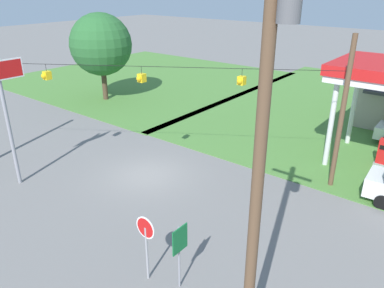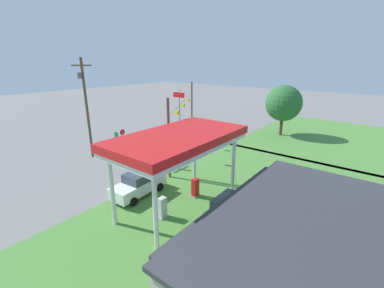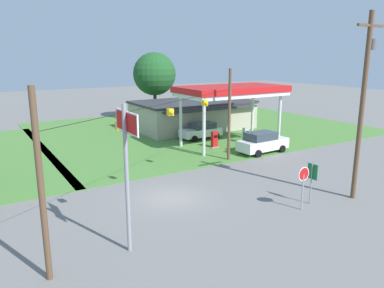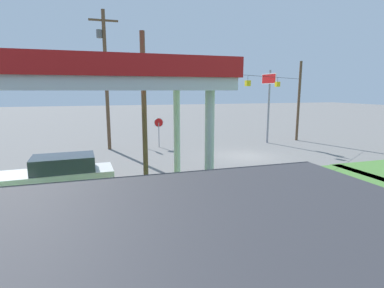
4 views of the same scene
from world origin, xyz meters
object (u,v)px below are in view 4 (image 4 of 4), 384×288
(fuel_pump_near, at_px, (124,206))
(route_sign, at_px, (146,128))
(fuel_pump_far, at_px, (2,220))
(car_at_pumps_rear, at_px, (92,267))
(utility_pole_main, at_px, (105,74))
(car_at_pumps_front, at_px, (59,176))
(gas_station_canopy, at_px, (56,78))
(stop_sign_overhead, at_px, (269,92))
(stop_sign_roadside, at_px, (159,126))

(fuel_pump_near, bearing_deg, route_sign, -101.82)
(fuel_pump_near, xyz_separation_m, fuel_pump_far, (3.75, 0.00, 0.00))
(car_at_pumps_rear, bearing_deg, fuel_pump_near, 74.84)
(utility_pole_main, bearing_deg, car_at_pumps_front, 77.31)
(gas_station_canopy, height_order, fuel_pump_near, gas_station_canopy)
(car_at_pumps_front, bearing_deg, fuel_pump_far, 68.58)
(fuel_pump_far, distance_m, stop_sign_overhead, 22.69)
(stop_sign_roadside, relative_size, utility_pole_main, 0.23)
(fuel_pump_near, relative_size, fuel_pump_far, 1.00)
(stop_sign_roadside, relative_size, route_sign, 1.04)
(gas_station_canopy, height_order, stop_sign_roadside, gas_station_canopy)
(car_at_pumps_front, xyz_separation_m, utility_pole_main, (-2.47, -10.99, 5.05))
(car_at_pumps_rear, relative_size, stop_sign_overhead, 0.66)
(stop_sign_roadside, distance_m, utility_pole_main, 5.88)
(car_at_pumps_front, distance_m, stop_sign_roadside, 12.54)
(stop_sign_roadside, distance_m, route_sign, 1.20)
(car_at_pumps_rear, xyz_separation_m, stop_sign_roadside, (-5.05, -18.26, 0.93))
(route_sign, distance_m, utility_pole_main, 5.28)
(fuel_pump_near, bearing_deg, stop_sign_overhead, -135.61)
(gas_station_canopy, xyz_separation_m, car_at_pumps_rear, (-0.90, 3.80, -4.24))
(car_at_pumps_rear, bearing_deg, utility_pole_main, 86.23)
(fuel_pump_far, relative_size, car_at_pumps_rear, 0.36)
(gas_station_canopy, xyz_separation_m, stop_sign_roadside, (-5.95, -14.46, -3.32))
(gas_station_canopy, distance_m, utility_pole_main, 14.94)
(gas_station_canopy, bearing_deg, car_at_pumps_front, -80.75)
(fuel_pump_far, xyz_separation_m, route_sign, (-6.69, -14.08, 0.98))
(gas_station_canopy, xyz_separation_m, utility_pole_main, (-1.85, -14.80, 0.90))
(fuel_pump_near, bearing_deg, fuel_pump_far, 0.00)
(stop_sign_roadside, bearing_deg, stop_sign_overhead, -4.61)
(car_at_pumps_rear, xyz_separation_m, stop_sign_overhead, (-14.92, -17.46, 3.73))
(fuel_pump_near, xyz_separation_m, car_at_pumps_rear, (0.97, 3.80, 0.16))
(gas_station_canopy, distance_m, car_at_pumps_front, 5.67)
(fuel_pump_near, height_order, car_at_pumps_front, car_at_pumps_front)
(utility_pole_main, bearing_deg, fuel_pump_near, 90.08)
(gas_station_canopy, height_order, fuel_pump_far, gas_station_canopy)
(car_at_pumps_rear, bearing_deg, route_sign, 76.80)
(fuel_pump_near, relative_size, utility_pole_main, 0.14)
(fuel_pump_near, bearing_deg, car_at_pumps_rear, 75.69)
(route_sign, bearing_deg, utility_pole_main, -13.62)
(stop_sign_roadside, bearing_deg, route_sign, -161.49)
(car_at_pumps_rear, distance_m, route_sign, 18.32)
(car_at_pumps_rear, height_order, route_sign, route_sign)
(gas_station_canopy, bearing_deg, fuel_pump_near, -179.95)
(stop_sign_overhead, relative_size, utility_pole_main, 0.60)
(car_at_pumps_front, xyz_separation_m, route_sign, (-5.44, -10.27, 0.73))
(fuel_pump_near, bearing_deg, car_at_pumps_front, -56.75)
(car_at_pumps_front, bearing_deg, gas_station_canopy, 96.08)
(fuel_pump_far, relative_size, stop_sign_overhead, 0.24)
(gas_station_canopy, distance_m, fuel_pump_near, 4.78)
(car_at_pumps_front, bearing_deg, utility_pole_main, -105.86)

